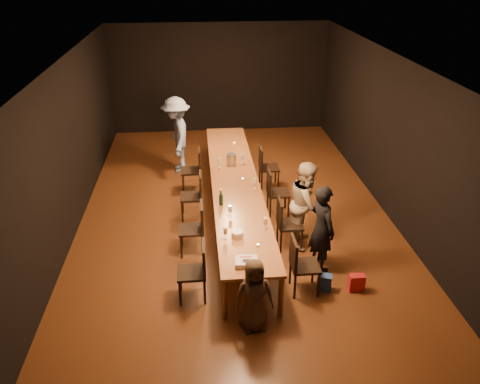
{
  "coord_description": "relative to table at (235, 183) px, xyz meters",
  "views": [
    {
      "loc": [
        -0.67,
        -8.01,
        4.66
      ],
      "look_at": [
        0.0,
        -0.95,
        1.0
      ],
      "focal_mm": 35.0,
      "sensor_mm": 36.0,
      "label": 1
    }
  ],
  "objects": [
    {
      "name": "champagne_bottle",
      "position": [
        -0.32,
        -0.92,
        0.2
      ],
      "size": [
        0.08,
        0.08,
        0.3
      ],
      "primitive_type": null,
      "rotation": [
        0.0,
        0.0,
        0.11
      ],
      "color": "black",
      "rests_on": "table"
    },
    {
      "name": "chair_right_0",
      "position": [
        0.85,
        -2.4,
        -0.24
      ],
      "size": [
        0.42,
        0.42,
        0.93
      ],
      "primitive_type": null,
      "rotation": [
        0.0,
        0.0,
        -1.57
      ],
      "color": "black",
      "rests_on": "ground"
    },
    {
      "name": "wineglass_5",
      "position": [
        0.22,
        0.81,
        0.15
      ],
      "size": [
        0.06,
        0.06,
        0.21
      ],
      "primitive_type": null,
      "color": "silver",
      "rests_on": "table"
    },
    {
      "name": "woman_birthday",
      "position": [
        1.23,
        -1.83,
        0.04
      ],
      "size": [
        0.53,
        0.64,
        1.49
      ],
      "primitive_type": "imported",
      "rotation": [
        0.0,
        0.0,
        1.95
      ],
      "color": "black",
      "rests_on": "ground"
    },
    {
      "name": "tealight_mid",
      "position": [
        0.15,
        0.02,
        0.06
      ],
      "size": [
        0.05,
        0.05,
        0.03
      ],
      "primitive_type": "cylinder",
      "color": "#B2B7B2",
      "rests_on": "table"
    },
    {
      "name": "ice_bucket",
      "position": [
        -0.01,
        0.79,
        0.16
      ],
      "size": [
        0.22,
        0.22,
        0.22
      ],
      "primitive_type": "cylinder",
      "rotation": [
        0.0,
        0.0,
        -0.1
      ],
      "color": "#AEAEB3",
      "rests_on": "table"
    },
    {
      "name": "room_shell",
      "position": [
        0.0,
        0.0,
        1.38
      ],
      "size": [
        6.04,
        10.04,
        3.02
      ],
      "color": "black",
      "rests_on": "ground"
    },
    {
      "name": "wineglass_4",
      "position": [
        -0.25,
        0.64,
        0.15
      ],
      "size": [
        0.06,
        0.06,
        0.21
      ],
      "primitive_type": null,
      "color": "silver",
      "rests_on": "table"
    },
    {
      "name": "chair_right_2",
      "position": [
        0.85,
        0.0,
        -0.24
      ],
      "size": [
        0.42,
        0.42,
        0.93
      ],
      "primitive_type": null,
      "rotation": [
        0.0,
        0.0,
        -1.57
      ],
      "color": "black",
      "rests_on": "ground"
    },
    {
      "name": "table",
      "position": [
        0.0,
        0.0,
        0.0
      ],
      "size": [
        0.9,
        6.0,
        0.75
      ],
      "color": "brown",
      "rests_on": "ground"
    },
    {
      "name": "wineglass_2",
      "position": [
        -0.2,
        -1.34,
        0.15
      ],
      "size": [
        0.06,
        0.06,
        0.21
      ],
      "primitive_type": null,
      "color": "silver",
      "rests_on": "table"
    },
    {
      "name": "wineglass_0",
      "position": [
        -0.32,
        -2.01,
        0.15
      ],
      "size": [
        0.06,
        0.06,
        0.21
      ],
      "primitive_type": null,
      "color": "beige",
      "rests_on": "table"
    },
    {
      "name": "chair_left_0",
      "position": [
        -0.85,
        -2.4,
        -0.24
      ],
      "size": [
        0.42,
        0.42,
        0.93
      ],
      "primitive_type": null,
      "rotation": [
        0.0,
        0.0,
        1.57
      ],
      "color": "black",
      "rests_on": "ground"
    },
    {
      "name": "tealight_far",
      "position": [
        0.15,
        1.92,
        0.06
      ],
      "size": [
        0.05,
        0.05,
        0.03
      ],
      "primitive_type": "cylinder",
      "color": "#B2B7B2",
      "rests_on": "table"
    },
    {
      "name": "chair_left_3",
      "position": [
        -0.85,
        1.2,
        -0.24
      ],
      "size": [
        0.42,
        0.42,
        0.93
      ],
      "primitive_type": null,
      "rotation": [
        0.0,
        0.0,
        1.57
      ],
      "color": "black",
      "rests_on": "ground"
    },
    {
      "name": "woman_tan",
      "position": [
        1.15,
        -1.06,
        0.07
      ],
      "size": [
        0.81,
        0.91,
        1.54
      ],
      "primitive_type": "imported",
      "rotation": [
        0.0,
        0.0,
        1.21
      ],
      "color": "beige",
      "rests_on": "ground"
    },
    {
      "name": "tealight_near",
      "position": [
        0.15,
        -2.25,
        0.06
      ],
      "size": [
        0.05,
        0.05,
        0.03
      ],
      "primitive_type": "cylinder",
      "color": "#B2B7B2",
      "rests_on": "table"
    },
    {
      "name": "ground",
      "position": [
        0.0,
        0.0,
        -0.7
      ],
      "size": [
        10.0,
        10.0,
        0.0
      ],
      "primitive_type": "plane",
      "color": "#472211",
      "rests_on": "ground"
    },
    {
      "name": "chair_left_1",
      "position": [
        -0.85,
        -1.2,
        -0.24
      ],
      "size": [
        0.42,
        0.42,
        0.93
      ],
      "primitive_type": null,
      "rotation": [
        0.0,
        0.0,
        1.57
      ],
      "color": "black",
      "rests_on": "ground"
    },
    {
      "name": "wineglass_1",
      "position": [
        0.32,
        -1.79,
        0.15
      ],
      "size": [
        0.06,
        0.06,
        0.21
      ],
      "primitive_type": null,
      "color": "beige",
      "rests_on": "table"
    },
    {
      "name": "birthday_cake",
      "position": [
        -0.07,
        -2.67,
        0.08
      ],
      "size": [
        0.33,
        0.27,
        0.07
      ],
      "rotation": [
        0.0,
        0.0,
        -0.07
      ],
      "color": "white",
      "rests_on": "table"
    },
    {
      "name": "man_blue",
      "position": [
        -1.15,
        2.27,
        0.18
      ],
      "size": [
        0.77,
        1.2,
        1.77
      ],
      "primitive_type": "imported",
      "rotation": [
        0.0,
        0.0,
        -1.46
      ],
      "color": "#7E96C2",
      "rests_on": "ground"
    },
    {
      "name": "child",
      "position": [
        -0.01,
        -3.11,
        -0.15
      ],
      "size": [
        0.58,
        0.42,
        1.1
      ],
      "primitive_type": "imported",
      "rotation": [
        0.0,
        0.0,
        0.13
      ],
      "color": "#453426",
      "rests_on": "ground"
    },
    {
      "name": "chair_right_1",
      "position": [
        0.85,
        -1.2,
        -0.24
      ],
      "size": [
        0.42,
        0.42,
        0.93
      ],
      "primitive_type": null,
      "rotation": [
        0.0,
        0.0,
        -1.57
      ],
      "color": "black",
      "rests_on": "ground"
    },
    {
      "name": "wineglass_3",
      "position": [
        0.33,
        -0.35,
        0.15
      ],
      "size": [
        0.06,
        0.06,
        0.21
      ],
      "primitive_type": null,
      "color": "beige",
      "rests_on": "table"
    },
    {
      "name": "chair_left_2",
      "position": [
        -0.85,
        0.0,
        -0.24
      ],
      "size": [
        0.42,
        0.42,
        0.93
      ],
      "primitive_type": null,
      "rotation": [
        0.0,
        0.0,
        1.57
      ],
      "color": "black",
      "rests_on": "ground"
    },
    {
      "name": "gift_bag_red",
      "position": [
        1.65,
        -2.48,
        -0.56
      ],
      "size": [
        0.24,
        0.13,
        0.28
      ],
      "primitive_type": "cube",
      "rotation": [
        0.0,
        0.0,
        -0.0
      ],
      "color": "red",
      "rests_on": "ground"
    },
    {
      "name": "chair_right_3",
      "position": [
        0.85,
        1.2,
        -0.24
      ],
      "size": [
        0.42,
        0.42,
        0.93
      ],
      "primitive_type": null,
      "rotation": [
        0.0,
        0.0,
        -1.57
      ],
      "color": "black",
      "rests_on": "ground"
    },
    {
      "name": "plate_stack",
      "position": [
        -0.13,
        -1.97,
        0.1
      ],
      "size": [
        0.2,
        0.2,
        0.1
      ],
      "primitive_type": "cylinder",
      "rotation": [
        0.0,
        0.0,
        -0.1
      ],
      "color": "white",
      "rests_on": "table"
    },
    {
      "name": "gift_bag_blue",
      "position": [
        1.16,
        -2.42,
        -0.57
      ],
      "size": [
        0.25,
        0.21,
        0.27
      ],
      "primitive_type": "cube",
      "rotation": [
        0.0,
        0.0,
        -0.34
      ],
      "color": "#24449D",
      "rests_on": "ground"
    }
  ]
}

